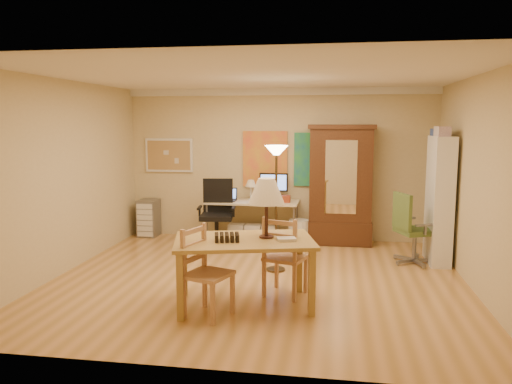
% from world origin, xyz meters
% --- Properties ---
extents(floor, '(5.50, 5.50, 0.00)m').
position_xyz_m(floor, '(0.00, 0.00, 0.00)').
color(floor, '#A8793B').
rests_on(floor, ground).
extents(crown_molding, '(5.50, 0.08, 0.12)m').
position_xyz_m(crown_molding, '(0.00, 2.46, 2.64)').
color(crown_molding, white).
rests_on(crown_molding, floor).
extents(corkboard, '(0.90, 0.04, 0.62)m').
position_xyz_m(corkboard, '(-2.05, 2.47, 1.50)').
color(corkboard, tan).
rests_on(corkboard, floor).
extents(art_panel_left, '(0.80, 0.04, 1.00)m').
position_xyz_m(art_panel_left, '(-0.25, 2.47, 1.45)').
color(art_panel_left, gold).
rests_on(art_panel_left, floor).
extents(art_panel_right, '(0.75, 0.04, 0.95)m').
position_xyz_m(art_panel_right, '(0.65, 2.47, 1.45)').
color(art_panel_right, teal).
rests_on(art_panel_right, floor).
extents(dining_table, '(1.75, 1.29, 1.47)m').
position_xyz_m(dining_table, '(0.07, -0.91, 0.93)').
color(dining_table, olive).
rests_on(dining_table, floor).
extents(ladder_chair_back, '(0.57, 0.55, 0.99)m').
position_xyz_m(ladder_chair_back, '(0.41, -0.55, 0.46)').
color(ladder_chair_back, '#A4784B').
rests_on(ladder_chair_back, floor).
extents(ladder_chair_left, '(0.56, 0.58, 0.99)m').
position_xyz_m(ladder_chair_left, '(-0.37, -1.32, 0.46)').
color(ladder_chair_left, '#A4784B').
rests_on(ladder_chair_left, floor).
extents(torchiere_lamp, '(0.33, 0.33, 1.79)m').
position_xyz_m(torchiere_lamp, '(0.19, 0.46, 1.43)').
color(torchiere_lamp, '#3E2F18').
rests_on(torchiere_lamp, floor).
extents(computer_desk, '(1.61, 0.70, 1.22)m').
position_xyz_m(computer_desk, '(-0.39, 2.16, 0.45)').
color(computer_desk, beige).
rests_on(computer_desk, floor).
extents(office_chair_black, '(0.71, 0.71, 1.15)m').
position_xyz_m(office_chair_black, '(-0.96, 1.66, 0.31)').
color(office_chair_black, black).
rests_on(office_chair_black, floor).
extents(office_chair_green, '(0.66, 0.66, 1.07)m').
position_xyz_m(office_chair_green, '(2.17, 1.14, 0.29)').
color(office_chair_green, slate).
rests_on(office_chair_green, floor).
extents(drawer_cart, '(0.34, 0.41, 0.68)m').
position_xyz_m(drawer_cart, '(-2.41, 2.27, 0.34)').
color(drawer_cart, slate).
rests_on(drawer_cart, floor).
extents(armoire, '(1.13, 0.53, 2.07)m').
position_xyz_m(armoire, '(1.10, 2.24, 0.90)').
color(armoire, '#331A0E').
rests_on(armoire, floor).
extents(bookshelf, '(0.29, 0.76, 1.91)m').
position_xyz_m(bookshelf, '(2.55, 1.27, 0.95)').
color(bookshelf, white).
rests_on(bookshelf, floor).
extents(wastebin, '(0.35, 0.35, 0.44)m').
position_xyz_m(wastebin, '(0.40, 2.03, 0.22)').
color(wastebin, silver).
rests_on(wastebin, floor).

